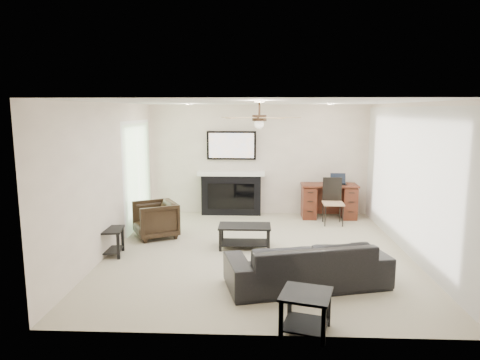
% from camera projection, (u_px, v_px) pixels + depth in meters
% --- Properties ---
extents(room_shell, '(5.50, 5.54, 2.52)m').
position_uv_depth(room_shell, '(270.00, 152.00, 7.08)').
color(room_shell, '#B8AF94').
rests_on(room_shell, ground).
extents(sofa, '(2.31, 1.35, 0.63)m').
position_uv_depth(sofa, '(307.00, 263.00, 5.81)').
color(sofa, black).
rests_on(sofa, ground).
extents(armchair, '(1.00, 1.00, 0.68)m').
position_uv_depth(armchair, '(155.00, 220.00, 8.04)').
color(armchair, black).
rests_on(armchair, ground).
extents(coffee_table, '(0.90, 0.51, 0.40)m').
position_uv_depth(coffee_table, '(245.00, 236.00, 7.44)').
color(coffee_table, black).
rests_on(coffee_table, ground).
extents(end_table_near, '(0.64, 0.64, 0.45)m').
position_uv_depth(end_table_near, '(306.00, 313.00, 4.60)').
color(end_table_near, black).
rests_on(end_table_near, ground).
extents(end_table_left, '(0.57, 0.57, 0.45)m').
position_uv_depth(end_table_left, '(107.00, 242.00, 7.04)').
color(end_table_left, black).
rests_on(end_table_left, ground).
extents(fireplace_unit, '(1.52, 0.34, 1.91)m').
position_uv_depth(fireplace_unit, '(231.00, 173.00, 9.70)').
color(fireplace_unit, black).
rests_on(fireplace_unit, ground).
extents(desk, '(1.22, 0.56, 0.76)m').
position_uv_depth(desk, '(329.00, 201.00, 9.48)').
color(desk, '#3C1F0F').
rests_on(desk, ground).
extents(desk_chair, '(0.43, 0.45, 0.97)m').
position_uv_depth(desk_chair, '(333.00, 202.00, 8.92)').
color(desk_chair, black).
rests_on(desk_chair, ground).
extents(laptop, '(0.33, 0.24, 0.23)m').
position_uv_depth(laptop, '(339.00, 179.00, 9.37)').
color(laptop, black).
rests_on(laptop, desk).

